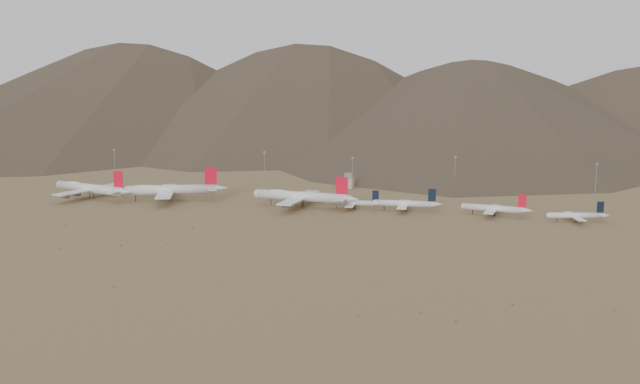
% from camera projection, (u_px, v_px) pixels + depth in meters
% --- Properties ---
extents(ground, '(3000.00, 3000.00, 0.00)m').
position_uv_depth(ground, '(269.00, 216.00, 459.34)').
color(ground, olive).
rests_on(ground, ground).
extents(mountain_ridge, '(4400.00, 1000.00, 300.00)m').
position_uv_depth(mountain_ridge, '(411.00, 38.00, 1298.90)').
color(mountain_ridge, brown).
rests_on(mountain_ridge, ground).
extents(widebody_west, '(73.14, 58.08, 22.45)m').
position_uv_depth(widebody_west, '(90.00, 188.00, 519.91)').
color(widebody_west, silver).
rests_on(widebody_west, ground).
extents(widebody_centre, '(75.97, 60.64, 23.60)m').
position_uv_depth(widebody_centre, '(169.00, 190.00, 511.38)').
color(widebody_centre, silver).
rests_on(widebody_centre, ground).
extents(widebody_east, '(76.09, 58.95, 22.64)m').
position_uv_depth(widebody_east, '(301.00, 196.00, 486.80)').
color(widebody_east, silver).
rests_on(widebody_east, ground).
extents(narrowbody_a, '(40.01, 28.56, 13.20)m').
position_uv_depth(narrowbody_a, '(354.00, 203.00, 482.07)').
color(narrowbody_a, silver).
rests_on(narrowbody_a, ground).
extents(narrowbody_b, '(47.06, 33.65, 15.52)m').
position_uv_depth(narrowbody_b, '(406.00, 204.00, 474.90)').
color(narrowbody_b, silver).
rests_on(narrowbody_b, ground).
extents(narrowbody_c, '(45.81, 33.45, 15.23)m').
position_uv_depth(narrowbody_c, '(495.00, 209.00, 458.52)').
color(narrowbody_c, silver).
rests_on(narrowbody_c, ground).
extents(narrowbody_d, '(38.80, 28.48, 12.98)m').
position_uv_depth(narrowbody_d, '(577.00, 215.00, 440.74)').
color(narrowbody_d, silver).
rests_on(narrowbody_d, ground).
extents(control_tower, '(8.00, 8.00, 12.00)m').
position_uv_depth(control_tower, '(349.00, 181.00, 567.27)').
color(control_tower, tan).
rests_on(control_tower, ground).
extents(mast_far_west, '(2.00, 0.60, 25.70)m').
position_uv_depth(mast_far_west, '(115.00, 163.00, 613.04)').
color(mast_far_west, gray).
rests_on(mast_far_west, ground).
extents(mast_west, '(2.00, 0.60, 25.70)m').
position_uv_depth(mast_west, '(265.00, 165.00, 595.76)').
color(mast_west, gray).
rests_on(mast_west, ground).
extents(mast_centre, '(2.00, 0.60, 25.70)m').
position_uv_depth(mast_centre, '(353.00, 172.00, 556.59)').
color(mast_centre, gray).
rests_on(mast_centre, ground).
extents(mast_east, '(2.00, 0.60, 25.70)m').
position_uv_depth(mast_east, '(455.00, 171.00, 562.81)').
color(mast_east, gray).
rests_on(mast_east, ground).
extents(mast_far_east, '(2.00, 0.60, 25.70)m').
position_uv_depth(mast_far_east, '(596.00, 179.00, 522.58)').
color(mast_far_east, gray).
rests_on(mast_far_east, ground).
extents(desert_scrub, '(396.19, 177.78, 0.88)m').
position_uv_depth(desert_scrub, '(133.00, 240.00, 393.05)').
color(desert_scrub, olive).
rests_on(desert_scrub, ground).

